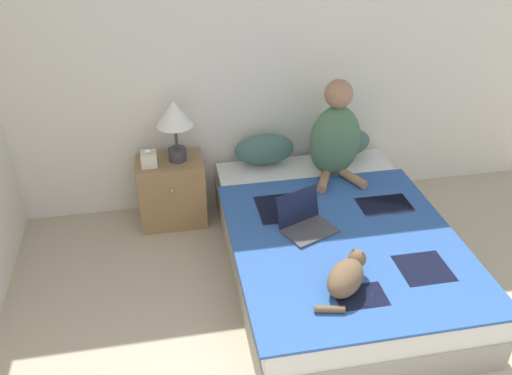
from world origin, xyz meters
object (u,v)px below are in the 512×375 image
at_px(bed, 335,248).
at_px(pillow_far, 341,143).
at_px(nightstand, 172,191).
at_px(pillow_near, 264,149).
at_px(cat_tabby, 347,276).
at_px(tissue_box, 149,159).
at_px(table_lamp, 174,118).
at_px(laptop_open, 305,222).
at_px(person_sitting, 335,136).

distance_m(bed, pillow_far, 1.06).
xyz_separation_m(pillow_far, nightstand, (-1.44, -0.06, -0.28)).
bearing_deg(pillow_far, pillow_near, 180.00).
xyz_separation_m(cat_tabby, tissue_box, (-1.10, 1.48, 0.10)).
relative_size(table_lamp, tissue_box, 3.54).
bearing_deg(tissue_box, laptop_open, -39.87).
xyz_separation_m(cat_tabby, laptop_open, (-0.08, 0.63, -0.04)).
height_order(bed, table_lamp, table_lamp).
xyz_separation_m(bed, table_lamp, (-1.04, 0.89, 0.70)).
bearing_deg(pillow_near, laptop_open, -84.37).
bearing_deg(table_lamp, pillow_near, 3.98).
bearing_deg(nightstand, person_sitting, -9.48).
bearing_deg(person_sitting, cat_tabby, -104.32).
height_order(pillow_near, cat_tabby, pillow_near).
bearing_deg(pillow_near, table_lamp, -176.02).
distance_m(pillow_far, tissue_box, 1.59).
xyz_separation_m(pillow_far, laptop_open, (-0.57, -0.95, -0.08)).
distance_m(pillow_far, laptop_open, 1.11).
bearing_deg(nightstand, table_lamp, 7.07).
distance_m(bed, table_lamp, 1.54).
xyz_separation_m(pillow_far, table_lamp, (-1.37, -0.05, 0.36)).
height_order(nightstand, table_lamp, table_lamp).
bearing_deg(tissue_box, cat_tabby, -53.47).
height_order(pillow_far, laptop_open, pillow_far).
xyz_separation_m(nightstand, table_lamp, (0.07, 0.01, 0.64)).
xyz_separation_m(bed, pillow_far, (0.33, 0.94, 0.35)).
bearing_deg(pillow_far, cat_tabby, -107.24).
distance_m(person_sitting, laptop_open, 0.85).
distance_m(person_sitting, nightstand, 1.39).
bearing_deg(pillow_near, nightstand, -175.75).
relative_size(person_sitting, cat_tabby, 1.98).
distance_m(nightstand, table_lamp, 0.64).
height_order(bed, pillow_far, pillow_far).
relative_size(nightstand, tissue_box, 3.99).
bearing_deg(tissue_box, person_sitting, -6.83).
distance_m(bed, pillow_near, 1.06).
bearing_deg(bed, table_lamp, 139.32).
xyz_separation_m(table_lamp, tissue_box, (-0.22, -0.05, -0.30)).
height_order(bed, tissue_box, tissue_box).
relative_size(pillow_near, tissue_box, 3.53).
xyz_separation_m(person_sitting, nightstand, (-1.28, 0.21, -0.49)).
xyz_separation_m(nightstand, tissue_box, (-0.15, -0.04, 0.34)).
distance_m(pillow_near, tissue_box, 0.94).
height_order(bed, pillow_near, pillow_near).
xyz_separation_m(laptop_open, table_lamp, (-0.80, 0.90, 0.44)).
relative_size(pillow_near, pillow_far, 1.00).
xyz_separation_m(person_sitting, tissue_box, (-1.43, 0.17, -0.15)).
bearing_deg(cat_tabby, laptop_open, 48.52).
relative_size(bed, nightstand, 3.81).
distance_m(pillow_near, person_sitting, 0.61).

